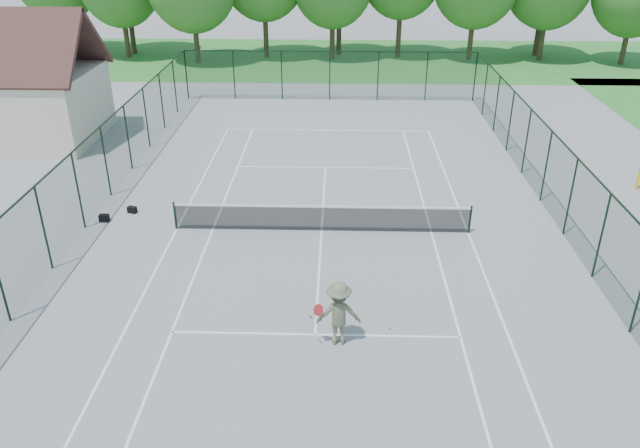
{
  "coord_description": "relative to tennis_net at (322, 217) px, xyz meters",
  "views": [
    {
      "loc": [
        0.57,
        -20.77,
        10.85
      ],
      "look_at": [
        0.0,
        -2.0,
        1.3
      ],
      "focal_mm": 35.0,
      "sensor_mm": 36.0,
      "label": 1
    }
  ],
  "objects": [
    {
      "name": "fence_enclosure",
      "position": [
        0.0,
        0.0,
        0.98
      ],
      "size": [
        18.05,
        36.05,
        3.02
      ],
      "color": "#1B3B21",
      "rests_on": "ground"
    },
    {
      "name": "ground",
      "position": [
        0.0,
        0.0,
        -0.58
      ],
      "size": [
        140.0,
        140.0,
        0.0
      ],
      "primitive_type": "plane",
      "color": "gray",
      "rests_on": "ground"
    },
    {
      "name": "tennis_player",
      "position": [
        0.65,
        -6.7,
        0.38
      ],
      "size": [
        2.17,
        0.86,
        1.92
      ],
      "color": "#5F6549",
      "rests_on": "ground"
    },
    {
      "name": "sports_bag_b",
      "position": [
        -7.58,
        1.32,
        -0.44
      ],
      "size": [
        0.39,
        0.3,
        0.26
      ],
      "primitive_type": "cube",
      "rotation": [
        0.0,
        0.0,
        -0.32
      ],
      "color": "black",
      "rests_on": "ground"
    },
    {
      "name": "sports_bag_a",
      "position": [
        -8.43,
        0.52,
        -0.43
      ],
      "size": [
        0.36,
        0.22,
        0.29
      ],
      "primitive_type": "cube",
      "rotation": [
        0.0,
        0.0,
        -0.0
      ],
      "color": "black",
      "rests_on": "ground"
    },
    {
      "name": "utility_building",
      "position": [
        -16.0,
        10.0,
        2.54
      ],
      "size": [
        8.6,
        6.27,
        6.63
      ],
      "color": "beige",
      "rests_on": "ground"
    },
    {
      "name": "court_lines",
      "position": [
        0.0,
        0.0,
        -0.57
      ],
      "size": [
        11.05,
        23.85,
        0.01
      ],
      "color": "white",
      "rests_on": "ground"
    },
    {
      "name": "grass_far",
      "position": [
        0.0,
        30.0,
        -0.57
      ],
      "size": [
        80.0,
        16.0,
        0.01
      ],
      "primitive_type": "cube",
      "color": "#368432",
      "rests_on": "ground"
    },
    {
      "name": "tennis_net",
      "position": [
        0.0,
        0.0,
        0.0
      ],
      "size": [
        11.08,
        0.08,
        1.1
      ],
      "color": "black",
      "rests_on": "ground"
    }
  ]
}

